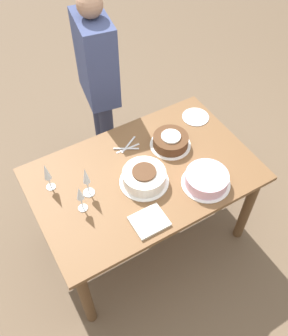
{
  "coord_description": "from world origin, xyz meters",
  "views": [
    {
      "loc": [
        0.74,
        1.27,
        2.61
      ],
      "look_at": [
        0.0,
        0.0,
        0.81
      ],
      "focal_mm": 40.0,
      "sensor_mm": 36.0,
      "label": 1
    }
  ],
  "objects_px": {
    "cake_center_white": "(144,177)",
    "wine_glass_extra": "(47,173)",
    "cake_front_chocolate": "(171,141)",
    "wine_glass_near": "(86,178)",
    "wine_glass_far": "(80,195)",
    "person_cutting": "(98,75)",
    "cake_back_decorated": "(207,179)"
  },
  "relations": [
    {
      "from": "cake_front_chocolate",
      "to": "wine_glass_near",
      "type": "relative_size",
      "value": 1.2
    },
    {
      "from": "wine_glass_far",
      "to": "person_cutting",
      "type": "relative_size",
      "value": 0.13
    },
    {
      "from": "cake_center_white",
      "to": "cake_front_chocolate",
      "type": "bearing_deg",
      "value": -150.06
    },
    {
      "from": "cake_back_decorated",
      "to": "person_cutting",
      "type": "distance_m",
      "value": 1.13
    },
    {
      "from": "cake_center_white",
      "to": "wine_glass_extra",
      "type": "distance_m",
      "value": 0.58
    },
    {
      "from": "cake_center_white",
      "to": "person_cutting",
      "type": "relative_size",
      "value": 0.2
    },
    {
      "from": "wine_glass_extra",
      "to": "cake_front_chocolate",
      "type": "bearing_deg",
      "value": 174.77
    },
    {
      "from": "wine_glass_far",
      "to": "person_cutting",
      "type": "distance_m",
      "value": 1.05
    },
    {
      "from": "cake_center_white",
      "to": "wine_glass_extra",
      "type": "bearing_deg",
      "value": -26.16
    },
    {
      "from": "wine_glass_extra",
      "to": "person_cutting",
      "type": "distance_m",
      "value": 0.93
    },
    {
      "from": "wine_glass_extra",
      "to": "person_cutting",
      "type": "xyz_separation_m",
      "value": [
        -0.65,
        -0.66,
        0.02
      ]
    },
    {
      "from": "wine_glass_near",
      "to": "cake_center_white",
      "type": "bearing_deg",
      "value": 163.81
    },
    {
      "from": "cake_front_chocolate",
      "to": "person_cutting",
      "type": "relative_size",
      "value": 0.18
    },
    {
      "from": "wine_glass_far",
      "to": "cake_front_chocolate",
      "type": "bearing_deg",
      "value": -167.1
    },
    {
      "from": "wine_glass_near",
      "to": "cake_back_decorated",
      "type": "bearing_deg",
      "value": 155.33
    },
    {
      "from": "cake_center_white",
      "to": "cake_back_decorated",
      "type": "height_order",
      "value": "cake_center_white"
    },
    {
      "from": "cake_center_white",
      "to": "cake_back_decorated",
      "type": "distance_m",
      "value": 0.38
    },
    {
      "from": "cake_front_chocolate",
      "to": "wine_glass_near",
      "type": "distance_m",
      "value": 0.65
    },
    {
      "from": "wine_glass_near",
      "to": "wine_glass_far",
      "type": "height_order",
      "value": "wine_glass_near"
    },
    {
      "from": "wine_glass_extra",
      "to": "person_cutting",
      "type": "height_order",
      "value": "person_cutting"
    },
    {
      "from": "cake_center_white",
      "to": "wine_glass_extra",
      "type": "height_order",
      "value": "wine_glass_extra"
    },
    {
      "from": "cake_front_chocolate",
      "to": "wine_glass_near",
      "type": "height_order",
      "value": "wine_glass_near"
    },
    {
      "from": "cake_center_white",
      "to": "wine_glass_far",
      "type": "xyz_separation_m",
      "value": [
        0.41,
        -0.01,
        0.09
      ]
    },
    {
      "from": "cake_back_decorated",
      "to": "person_cutting",
      "type": "height_order",
      "value": "person_cutting"
    },
    {
      "from": "cake_front_chocolate",
      "to": "cake_back_decorated",
      "type": "xyz_separation_m",
      "value": [
        -0.01,
        0.38,
        0.0
      ]
    },
    {
      "from": "wine_glass_far",
      "to": "wine_glass_extra",
      "type": "distance_m",
      "value": 0.26
    },
    {
      "from": "cake_back_decorated",
      "to": "wine_glass_near",
      "type": "distance_m",
      "value": 0.73
    },
    {
      "from": "person_cutting",
      "to": "cake_back_decorated",
      "type": "bearing_deg",
      "value": 18.84
    },
    {
      "from": "cake_back_decorated",
      "to": "cake_front_chocolate",
      "type": "bearing_deg",
      "value": -87.88
    },
    {
      "from": "wine_glass_near",
      "to": "wine_glass_far",
      "type": "relative_size",
      "value": 1.15
    },
    {
      "from": "cake_back_decorated",
      "to": "wine_glass_far",
      "type": "distance_m",
      "value": 0.77
    },
    {
      "from": "cake_back_decorated",
      "to": "wine_glass_near",
      "type": "bearing_deg",
      "value": -24.67
    }
  ]
}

